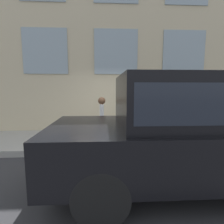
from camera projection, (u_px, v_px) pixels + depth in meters
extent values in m
plane|color=#2D2D30|center=(122.00, 155.00, 4.52)|extent=(80.00, 80.00, 0.00)
cube|color=#9E9B93|center=(118.00, 140.00, 5.60)|extent=(2.21, 60.00, 0.17)
cube|color=#C6B793|center=(116.00, 8.00, 6.25)|extent=(0.30, 40.00, 9.19)
cube|color=#8C9EA8|center=(184.00, 53.00, 6.42)|extent=(0.03, 1.57, 1.58)
cube|color=#8C9EA8|center=(116.00, 52.00, 6.29)|extent=(0.03, 1.57, 1.58)
cube|color=#8C9EA8|center=(45.00, 51.00, 6.15)|extent=(0.03, 1.57, 1.58)
cylinder|color=gray|center=(122.00, 143.00, 4.98)|extent=(0.38, 0.38, 0.04)
cylinder|color=gray|center=(122.00, 134.00, 4.94)|extent=(0.28, 0.28, 0.55)
sphere|color=slate|center=(122.00, 124.00, 4.91)|extent=(0.29, 0.29, 0.29)
cylinder|color=black|center=(122.00, 121.00, 4.89)|extent=(0.10, 0.10, 0.12)
cylinder|color=gray|center=(129.00, 131.00, 4.94)|extent=(0.09, 0.10, 0.09)
cylinder|color=gray|center=(116.00, 132.00, 4.92)|extent=(0.09, 0.10, 0.09)
cylinder|color=#998466|center=(102.00, 132.00, 5.03)|extent=(0.09, 0.09, 0.63)
cylinder|color=#998466|center=(102.00, 131.00, 5.16)|extent=(0.09, 0.09, 0.63)
cube|color=white|center=(102.00, 113.00, 5.02)|extent=(0.17, 0.12, 0.47)
cylinder|color=white|center=(102.00, 113.00, 4.90)|extent=(0.07, 0.07, 0.45)
cylinder|color=white|center=(102.00, 112.00, 5.14)|extent=(0.07, 0.07, 0.45)
sphere|color=brown|center=(102.00, 101.00, 4.98)|extent=(0.21, 0.21, 0.21)
cylinder|color=black|center=(101.00, 197.00, 2.18)|extent=(0.24, 0.74, 0.74)
cylinder|color=black|center=(102.00, 151.00, 3.82)|extent=(0.24, 0.74, 0.74)
cylinder|color=black|center=(223.00, 148.00, 3.97)|extent=(0.24, 0.74, 0.74)
cube|color=black|center=(180.00, 145.00, 3.02)|extent=(1.90, 4.44, 0.75)
cube|color=black|center=(183.00, 100.00, 2.92)|extent=(1.68, 2.13, 0.81)
cube|color=#1E232D|center=(183.00, 100.00, 2.92)|extent=(1.69, 1.96, 0.52)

